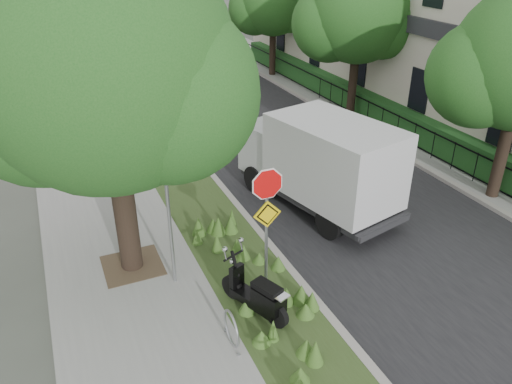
# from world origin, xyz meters

# --- Properties ---
(ground) EXTENTS (120.00, 120.00, 0.00)m
(ground) POSITION_xyz_m (0.00, 0.00, 0.00)
(ground) COLOR #4C5147
(ground) RESTS_ON ground
(sidewalk_near) EXTENTS (3.50, 60.00, 0.12)m
(sidewalk_near) POSITION_xyz_m (-4.25, 10.00, 0.06)
(sidewalk_near) COLOR gray
(sidewalk_near) RESTS_ON ground
(verge) EXTENTS (2.00, 60.00, 0.12)m
(verge) POSITION_xyz_m (-1.50, 10.00, 0.06)
(verge) COLOR #35481F
(verge) RESTS_ON ground
(kerb_near) EXTENTS (0.20, 60.00, 0.13)m
(kerb_near) POSITION_xyz_m (-0.50, 10.00, 0.07)
(kerb_near) COLOR #9E9991
(kerb_near) RESTS_ON ground
(road) EXTENTS (7.00, 60.00, 0.01)m
(road) POSITION_xyz_m (3.00, 10.00, 0.01)
(road) COLOR black
(road) RESTS_ON ground
(kerb_far) EXTENTS (0.20, 60.00, 0.13)m
(kerb_far) POSITION_xyz_m (6.50, 10.00, 0.07)
(kerb_far) COLOR #9E9991
(kerb_far) RESTS_ON ground
(footpath_far) EXTENTS (3.20, 60.00, 0.12)m
(footpath_far) POSITION_xyz_m (8.20, 10.00, 0.06)
(footpath_far) COLOR gray
(footpath_far) RESTS_ON ground
(street_tree_main) EXTENTS (6.21, 5.54, 7.66)m
(street_tree_main) POSITION_xyz_m (-4.08, 2.86, 4.80)
(street_tree_main) COLOR black
(street_tree_main) RESTS_ON ground
(bare_post) EXTENTS (0.08, 0.08, 4.00)m
(bare_post) POSITION_xyz_m (-3.20, 1.80, 2.12)
(bare_post) COLOR #A5A8AD
(bare_post) RESTS_ON ground
(bike_hoop) EXTENTS (0.06, 0.78, 0.77)m
(bike_hoop) POSITION_xyz_m (-2.70, -0.60, 0.50)
(bike_hoop) COLOR #A5A8AD
(bike_hoop) RESTS_ON ground
(sign_assembly) EXTENTS (0.94, 0.08, 3.22)m
(sign_assembly) POSITION_xyz_m (-1.40, 0.58, 2.33)
(sign_assembly) COLOR #A5A8AD
(sign_assembly) RESTS_ON ground
(fence_far) EXTENTS (0.04, 24.00, 1.00)m
(fence_far) POSITION_xyz_m (7.20, 10.00, 0.67)
(fence_far) COLOR black
(fence_far) RESTS_ON ground
(hedge_far) EXTENTS (1.00, 24.00, 1.10)m
(hedge_far) POSITION_xyz_m (7.90, 10.00, 0.67)
(hedge_far) COLOR #1B4B1D
(hedge_far) RESTS_ON footpath_far
(terrace_houses) EXTENTS (7.40, 26.40, 8.20)m
(terrace_houses) POSITION_xyz_m (11.49, 10.00, 4.16)
(terrace_houses) COLOR beige
(terrace_houses) RESTS_ON ground
(far_tree_b) EXTENTS (4.83, 4.31, 6.56)m
(far_tree_b) POSITION_xyz_m (6.94, 10.05, 4.37)
(far_tree_b) COLOR black
(far_tree_b) RESTS_ON ground
(far_tree_c) EXTENTS (4.37, 3.89, 5.93)m
(far_tree_c) POSITION_xyz_m (6.94, 18.04, 3.95)
(far_tree_c) COLOR black
(far_tree_c) RESTS_ON ground
(scooter_near) EXTENTS (0.90, 1.79, 0.90)m
(scooter_near) POSITION_xyz_m (-1.84, -0.10, 0.56)
(scooter_near) COLOR black
(scooter_near) RESTS_ON ground
(box_truck) EXTENTS (3.20, 5.62, 2.40)m
(box_truck) POSITION_xyz_m (1.77, 3.72, 1.56)
(box_truck) COLOR #262628
(box_truck) RESTS_ON ground
(utility_cabinet) EXTENTS (0.95, 0.75, 1.12)m
(utility_cabinet) POSITION_xyz_m (-2.80, 8.12, 0.66)
(utility_cabinet) COLOR #262628
(utility_cabinet) RESTS_ON ground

